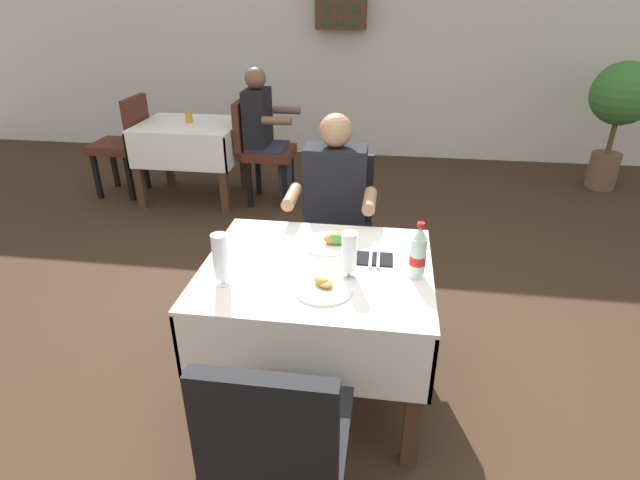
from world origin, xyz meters
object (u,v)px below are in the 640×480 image
(potted_plant_corner, at_px, (621,103))
(background_dining_table, at_px, (191,143))
(main_dining_table, at_px, (317,297))
(beer_glass_middle, at_px, (349,255))
(cola_bottle_primary, at_px, (418,254))
(wall_bottle_rack, at_px, (341,9))
(chair_near_camera_side, at_px, (279,442))
(background_chair_left, at_px, (124,140))
(plate_far_diner, at_px, (333,241))
(plate_near_camera, at_px, (323,287))
(background_table_tumbler, at_px, (189,117))
(background_chair_right, at_px, (260,146))
(seated_diner_far, at_px, (334,209))
(napkin_cutlery_set, at_px, (374,259))
(background_patron, at_px, (264,129))
(beer_glass_left, at_px, (221,260))
(chair_far_diner_seat, at_px, (337,225))

(potted_plant_corner, bearing_deg, background_dining_table, -168.15)
(main_dining_table, bearing_deg, beer_glass_middle, -27.30)
(cola_bottle_primary, distance_m, wall_bottle_rack, 4.23)
(main_dining_table, xyz_separation_m, beer_glass_middle, (0.15, -0.08, 0.28))
(chair_near_camera_side, distance_m, background_chair_left, 4.03)
(background_dining_table, bearing_deg, chair_near_camera_side, -64.49)
(chair_near_camera_side, height_order, plate_far_diner, chair_near_camera_side)
(background_chair_left, distance_m, wall_bottle_rack, 2.73)
(main_dining_table, xyz_separation_m, plate_near_camera, (0.06, -0.20, 0.19))
(cola_bottle_primary, height_order, background_table_tumbler, cola_bottle_primary)
(plate_far_diner, relative_size, background_chair_right, 0.26)
(seated_diner_far, xyz_separation_m, plate_near_camera, (0.06, -0.93, 0.04))
(plate_far_diner, xyz_separation_m, napkin_cutlery_set, (0.21, -0.12, -0.02))
(wall_bottle_rack, bearing_deg, background_chair_right, -110.64)
(background_dining_table, relative_size, wall_bottle_rack, 1.68)
(plate_far_diner, xyz_separation_m, background_patron, (-0.91, 2.28, -0.05))
(seated_diner_far, height_order, background_chair_right, seated_diner_far)
(chair_near_camera_side, height_order, background_chair_left, same)
(chair_near_camera_side, height_order, background_chair_right, same)
(background_patron, distance_m, background_table_tumbler, 0.73)
(cola_bottle_primary, height_order, background_chair_right, cola_bottle_primary)
(beer_glass_middle, xyz_separation_m, background_dining_table, (-1.74, 2.57, -0.30))
(beer_glass_left, distance_m, potted_plant_corner, 4.59)
(beer_glass_left, bearing_deg, beer_glass_middle, 14.51)
(beer_glass_left, height_order, beer_glass_middle, beer_glass_left)
(plate_near_camera, relative_size, beer_glass_left, 1.05)
(beer_glass_middle, xyz_separation_m, napkin_cutlery_set, (0.11, 0.17, -0.10))
(main_dining_table, bearing_deg, background_chair_right, 110.12)
(plate_near_camera, relative_size, background_table_tumbler, 2.25)
(plate_far_diner, distance_m, potted_plant_corner, 3.99)
(chair_far_diner_seat, distance_m, cola_bottle_primary, 1.03)
(potted_plant_corner, bearing_deg, plate_near_camera, -124.63)
(beer_glass_left, xyz_separation_m, cola_bottle_primary, (0.82, 0.18, -0.00))
(plate_far_diner, xyz_separation_m, cola_bottle_primary, (0.40, -0.24, 0.09))
(plate_near_camera, xyz_separation_m, plate_far_diner, (-0.01, 0.41, 0.01))
(seated_diner_far, xyz_separation_m, background_chair_right, (-0.90, 1.76, -0.16))
(chair_near_camera_side, xyz_separation_m, potted_plant_corner, (2.51, 4.19, 0.32))
(background_dining_table, xyz_separation_m, potted_plant_corner, (4.10, 0.86, 0.32))
(potted_plant_corner, bearing_deg, chair_near_camera_side, -120.90)
(napkin_cutlery_set, xyz_separation_m, background_chair_left, (-2.53, 2.40, -0.19))
(potted_plant_corner, bearing_deg, beer_glass_middle, -124.50)
(main_dining_table, height_order, background_dining_table, same)
(beer_glass_left, bearing_deg, seated_diner_far, 68.84)
(plate_far_diner, xyz_separation_m, wall_bottle_rack, (-0.37, 3.84, 0.91))
(seated_diner_far, xyz_separation_m, napkin_cutlery_set, (0.27, -0.64, 0.04))
(background_chair_left, xyz_separation_m, wall_bottle_rack, (1.94, 1.56, 1.12))
(plate_far_diner, distance_m, napkin_cutlery_set, 0.24)
(chair_far_diner_seat, height_order, potted_plant_corner, potted_plant_corner)
(wall_bottle_rack, bearing_deg, plate_near_camera, -84.85)
(cola_bottle_primary, xyz_separation_m, background_patron, (-1.31, 2.53, -0.14))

